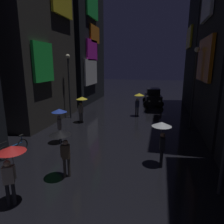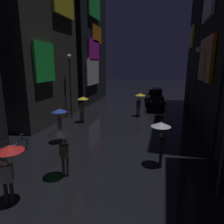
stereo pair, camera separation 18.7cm
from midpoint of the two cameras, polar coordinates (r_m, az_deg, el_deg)
name	(u,v)px [view 2 (the right image)]	position (r m, az deg, el deg)	size (l,w,h in m)	color
building_left_mid	(32,36)	(17.99, -21.51, 19.47)	(4.25, 7.70, 13.60)	#33302D
building_left_far	(81,45)	(26.30, -8.75, 18.51)	(4.25, 8.71, 14.04)	black
pedestrian_midstreet_left_yellow	(140,98)	(18.17, 8.22, 3.88)	(0.90, 0.90, 2.12)	black
pedestrian_far_right_clear	(161,132)	(9.38, 14.39, -5.60)	(0.90, 0.90, 2.12)	black
pedestrian_near_crossing_blue	(60,116)	(12.28, -14.33, -1.06)	(0.90, 0.90, 2.12)	#2D2D38
pedestrian_midstreet_centre_black	(61,140)	(8.42, -13.79, -7.81)	(0.90, 0.90, 2.12)	#38332D
pedestrian_foreground_right_yellow	(83,102)	(16.22, -8.08, 2.73)	(0.90, 0.90, 2.12)	#38332D
pedestrian_foreground_left_red	(9,159)	(7.46, -26.75, -11.79)	(0.90, 0.90, 2.12)	black
bicycle_parked_at_storefront	(14,148)	(11.81, -25.77, -9.18)	(0.42, 1.80, 0.96)	black
car_distant	(155,97)	(24.00, 12.30, 4.25)	(2.61, 4.31, 1.92)	black
streetlamp_right_far	(196,79)	(15.67, 23.09, 8.63)	(0.36, 0.36, 5.84)	#2D2D33
streetlamp_left_far	(70,79)	(17.70, -11.56, 9.24)	(0.36, 0.36, 5.48)	#2D2D33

